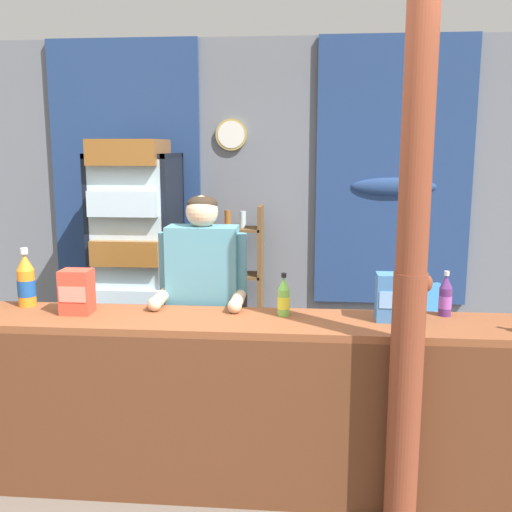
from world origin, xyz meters
The scene contains 13 objects.
ground_plane centered at (0.00, 1.11, 0.00)m, with size 7.21×7.21×0.00m, color #665B51.
back_wall_curtained centered at (0.01, 2.82, 1.43)m, with size 5.18×0.22×2.80m.
stall_counter centered at (0.14, 0.36, 0.58)m, with size 3.23×0.48×0.96m.
timber_post centered at (1.00, 0.13, 1.24)m, with size 0.18×0.16×2.60m.
drink_fridge centered at (-0.90, 2.21, 1.05)m, with size 0.66×0.74×1.92m.
bottle_shelf_rack centered at (-0.10, 2.51, 0.71)m, with size 0.48×0.28×1.37m.
plastic_lawn_chair centered at (1.27, 1.87, 0.49)m, with size 0.61×0.61×0.86m.
shopkeeper centered at (-0.09, 0.84, 1.00)m, with size 0.53×0.42×1.58m.
soda_bottle_orange_soda centered at (-1.07, 0.62, 1.10)m, with size 0.10×0.10×0.34m.
soda_bottle_lime_soda centered at (0.41, 0.55, 1.06)m, with size 0.07×0.07×0.23m.
soda_bottle_grape_soda centered at (1.28, 0.63, 1.07)m, with size 0.07×0.07×0.25m.
snack_box_biscuit centered at (1.00, 0.51, 1.09)m, with size 0.21×0.13×0.25m.
snack_box_crackers centered at (-0.72, 0.49, 1.08)m, with size 0.16×0.13×0.24m.
Camera 1 is at (0.54, -2.57, 1.86)m, focal length 41.78 mm.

